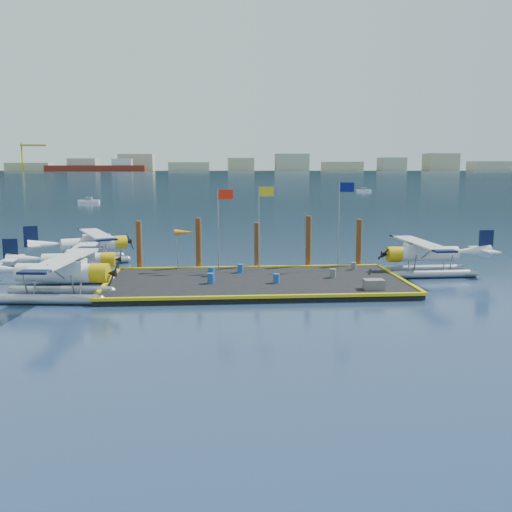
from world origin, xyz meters
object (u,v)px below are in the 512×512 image
Objects in this scene: seaplane_b at (77,262)px; drum_5 at (240,268)px; drum_3 at (211,278)px; flagpole_red at (221,217)px; seaplane_a at (60,276)px; drum_0 at (211,272)px; flagpole_blue at (342,212)px; piling_3 at (308,243)px; piling_0 at (139,247)px; seaplane_d at (425,256)px; drum_1 at (276,278)px; drum_4 at (354,266)px; drum_2 at (333,273)px; piling_1 at (199,245)px; crate at (374,284)px; seaplane_c at (92,246)px; windsock at (184,233)px; flagpole_yellow at (262,215)px; piling_2 at (257,247)px; piling_4 at (359,245)px.

seaplane_b reaches higher than drum_5.
flagpole_red reaches higher than drum_3.
seaplane_a reaches higher than drum_0.
flagpole_blue is at bearing 25.52° from drum_3.
flagpole_blue is 3.72m from piling_3.
piling_0 reaches higher than drum_5.
seaplane_d is 15.97m from drum_0.
drum_1 is 1.13× the size of drum_4.
drum_2 is 10.71m from piling_1.
seaplane_a is 15.83× the size of drum_5.
piling_0 is (-15.69, 8.85, 1.28)m from crate.
flagpole_red is at bearing -14.46° from piling_0.
seaplane_c is 21.03m from flagpole_blue.
piling_3 is (9.53, 1.60, -1.08)m from windsock.
drum_0 is 1.02× the size of drum_5.
drum_3 is at bearing 177.12° from drum_1.
crate is 9.37m from piling_3.
flagpole_yellow reaches higher than seaplane_b.
piling_2 is at bearing 180.00° from piling_3.
drum_1 is at bearing -138.09° from piling_4.
drum_0 reaches higher than crate.
crate is (10.25, -5.13, -0.00)m from drum_0.
flagpole_blue is (19.74, -6.48, 3.22)m from seaplane_c.
seaplane_d is 13.80m from drum_5.
drum_5 is 4.90m from windsock.
piling_0 reaches higher than crate.
piling_2 reaches higher than seaplane_c.
drum_1 is 8.31m from flagpole_blue.
drum_4 is (10.69, 1.74, -0.04)m from drum_0.
flagpole_blue is at bearing -8.51° from piling_1.
drum_2 is 0.10× the size of flagpole_red.
drum_4 is 11.88m from piling_1.
seaplane_c is 1.43× the size of flagpole_blue.
seaplane_b is 25.40m from seaplane_d.
flagpole_yellow is (-6.49, 7.25, 3.80)m from crate.
drum_2 is 5.96m from piling_4.
flagpole_yellow is at bearing 144.75° from drum_2.
drum_1 is at bearing 105.83° from seaplane_a.
flagpole_yellow reaches higher than flagpole_red.
piling_4 is at bearing 8.43° from flagpole_red.
piling_2 is (13.04, 2.88, 0.54)m from seaplane_b.
piling_1 is at bearing 39.68° from seaplane_c.
crate reaches higher than drum_2.
drum_0 is at bearing 82.33° from seaplane_b.
piling_0 reaches higher than drum_4.
drum_0 is 1.16× the size of drum_4.
piling_1 reaches higher than drum_2.
piling_0 reaches higher than seaplane_a.
drum_0 is 3.83m from windsock.
drum_5 is 0.15× the size of piling_3.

